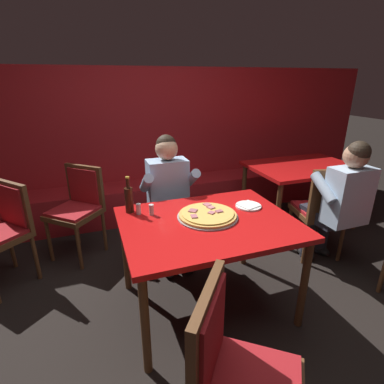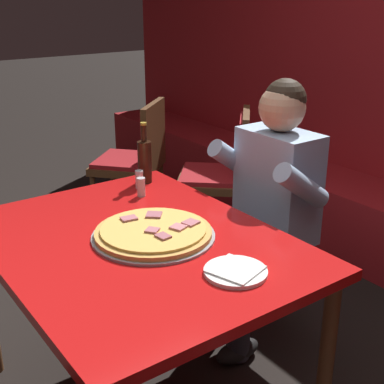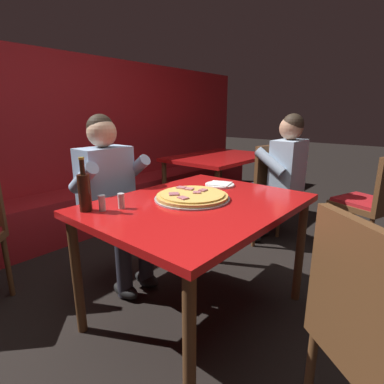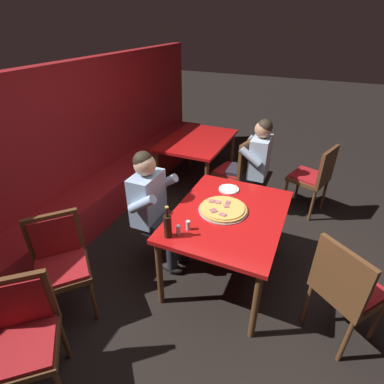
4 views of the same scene
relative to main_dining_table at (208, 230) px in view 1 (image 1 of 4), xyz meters
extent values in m
plane|color=black|center=(0.00, 0.00, -0.69)|extent=(24.00, 24.00, 0.00)
cube|color=#A3191E|center=(0.00, 2.18, 0.26)|extent=(6.80, 0.16, 1.90)
cube|color=#A3191E|center=(0.00, 1.86, -0.46)|extent=(6.46, 0.48, 0.46)
cylinder|color=brown|center=(-0.58, -0.43, -0.33)|extent=(0.06, 0.06, 0.73)
cylinder|color=brown|center=(0.58, -0.43, -0.33)|extent=(0.06, 0.06, 0.73)
cylinder|color=brown|center=(-0.58, 0.43, -0.33)|extent=(0.06, 0.06, 0.73)
cylinder|color=brown|center=(0.58, 0.43, -0.33)|extent=(0.06, 0.06, 0.73)
cube|color=red|center=(0.00, 0.00, 0.06)|extent=(1.28, 0.98, 0.04)
cylinder|color=#9E9EA3|center=(0.02, 0.06, 0.08)|extent=(0.46, 0.46, 0.01)
cylinder|color=gold|center=(0.02, 0.06, 0.10)|extent=(0.44, 0.44, 0.02)
cylinder|color=#E0B251|center=(0.02, 0.06, 0.11)|extent=(0.40, 0.40, 0.01)
cube|color=#B76670|center=(0.07, 0.20, 0.12)|extent=(0.06, 0.07, 0.01)
cube|color=#B76670|center=(0.04, 0.04, 0.12)|extent=(0.06, 0.06, 0.01)
cube|color=#A85B66|center=(0.11, 0.05, 0.12)|extent=(0.06, 0.05, 0.01)
cube|color=#A85B66|center=(-0.08, 0.13, 0.12)|extent=(0.08, 0.08, 0.01)
cube|color=#C6757A|center=(0.08, 0.14, 0.12)|extent=(0.07, 0.06, 0.01)
cube|color=#B76670|center=(-0.10, 0.03, 0.12)|extent=(0.05, 0.07, 0.01)
cylinder|color=white|center=(0.41, 0.13, 0.09)|extent=(0.21, 0.21, 0.01)
cube|color=white|center=(0.41, 0.13, 0.10)|extent=(0.19, 0.19, 0.01)
cylinder|color=black|center=(-0.52, 0.36, 0.18)|extent=(0.07, 0.07, 0.20)
cylinder|color=black|center=(-0.52, 0.36, 0.32)|extent=(0.03, 0.03, 0.08)
cylinder|color=#B29933|center=(-0.52, 0.36, 0.37)|extent=(0.03, 0.03, 0.01)
cylinder|color=silver|center=(-0.46, 0.29, 0.12)|extent=(0.04, 0.04, 0.07)
cylinder|color=#B23323|center=(-0.46, 0.29, 0.10)|extent=(0.03, 0.03, 0.04)
cylinder|color=silver|center=(-0.46, 0.29, 0.16)|extent=(0.04, 0.04, 0.01)
cylinder|color=silver|center=(-0.37, 0.24, 0.12)|extent=(0.04, 0.04, 0.07)
cylinder|color=silver|center=(-0.37, 0.24, 0.10)|extent=(0.03, 0.03, 0.04)
cylinder|color=silver|center=(-0.37, 0.24, 0.16)|extent=(0.04, 0.04, 0.01)
ellipsoid|color=black|center=(-0.19, 0.51, -0.64)|extent=(0.11, 0.24, 0.09)
ellipsoid|color=black|center=(0.01, 0.51, -0.64)|extent=(0.11, 0.24, 0.09)
cylinder|color=#282833|center=(-0.19, 0.51, -0.46)|extent=(0.11, 0.11, 0.43)
cylinder|color=#282833|center=(0.01, 0.51, -0.46)|extent=(0.11, 0.11, 0.43)
cube|color=#282833|center=(-0.09, 0.61, -0.18)|extent=(0.34, 0.40, 0.12)
cube|color=#9EBCE0|center=(-0.09, 0.81, 0.09)|extent=(0.38, 0.22, 0.52)
cylinder|color=#9EBCE0|center=(-0.31, 0.73, 0.17)|extent=(0.09, 0.30, 0.25)
cylinder|color=#9EBCE0|center=(0.13, 0.73, 0.17)|extent=(0.09, 0.30, 0.25)
sphere|color=#D6A884|center=(-0.09, 0.81, 0.46)|extent=(0.21, 0.21, 0.21)
sphere|color=#2D2319|center=(-0.09, 0.83, 0.49)|extent=(0.19, 0.19, 0.19)
cylinder|color=brown|center=(1.48, -0.36, -0.46)|extent=(0.04, 0.04, 0.46)
cylinder|color=brown|center=(-0.28, -0.81, -0.45)|extent=(0.04, 0.04, 0.47)
cube|color=brown|center=(-0.40, -0.96, 0.06)|extent=(0.30, 0.37, 0.46)
cube|color=#A3191E|center=(-0.38, -0.97, 0.06)|extent=(0.24, 0.30, 0.38)
cylinder|color=brown|center=(-1.59, 1.13, -0.47)|extent=(0.04, 0.04, 0.45)
cylinder|color=brown|center=(-1.34, 0.84, -0.47)|extent=(0.04, 0.04, 0.45)
cube|color=brown|center=(-1.46, 0.99, 0.02)|extent=(0.32, 0.36, 0.43)
cube|color=#A3191E|center=(-1.48, 0.97, 0.02)|extent=(0.26, 0.29, 0.36)
cylinder|color=brown|center=(-1.25, 1.12, -0.46)|extent=(0.04, 0.04, 0.46)
cylinder|color=brown|center=(-0.97, 0.87, -0.46)|extent=(0.04, 0.04, 0.46)
cylinder|color=brown|center=(-1.00, 1.40, -0.46)|extent=(0.04, 0.04, 0.46)
cylinder|color=brown|center=(-0.72, 1.15, -0.46)|extent=(0.04, 0.04, 0.46)
cube|color=brown|center=(-0.98, 1.14, -0.21)|extent=(0.62, 0.62, 0.05)
cube|color=#A3191E|center=(-0.98, 1.14, -0.17)|extent=(0.57, 0.57, 0.03)
cube|color=brown|center=(-0.85, 1.28, 0.03)|extent=(0.35, 0.32, 0.43)
cube|color=#A3191E|center=(-0.87, 1.27, 0.03)|extent=(0.28, 0.26, 0.36)
cylinder|color=brown|center=(1.60, 0.52, -0.47)|extent=(0.04, 0.04, 0.44)
cylinder|color=brown|center=(1.23, 0.60, -0.47)|extent=(0.04, 0.04, 0.44)
cylinder|color=brown|center=(1.52, 0.14, -0.47)|extent=(0.04, 0.04, 0.44)
cylinder|color=brown|center=(1.15, 0.23, -0.47)|extent=(0.04, 0.04, 0.44)
cube|color=brown|center=(1.37, 0.37, -0.22)|extent=(0.52, 0.52, 0.05)
cube|color=#A3191E|center=(1.37, 0.37, -0.18)|extent=(0.48, 0.48, 0.03)
cube|color=brown|center=(1.33, 0.18, 0.05)|extent=(0.44, 0.13, 0.49)
cube|color=#A3191E|center=(1.33, 0.20, 0.05)|extent=(0.36, 0.10, 0.41)
ellipsoid|color=black|center=(1.45, 0.32, -0.64)|extent=(0.11, 0.24, 0.09)
ellipsoid|color=black|center=(1.25, 0.32, -0.64)|extent=(0.11, 0.24, 0.09)
cylinder|color=#282833|center=(1.45, 0.32, -0.46)|extent=(0.11, 0.11, 0.43)
cylinder|color=#282833|center=(1.25, 0.32, -0.46)|extent=(0.11, 0.11, 0.43)
cube|color=#282833|center=(1.35, 0.22, -0.18)|extent=(0.35, 0.41, 0.12)
cube|color=silver|center=(1.35, 0.02, 0.09)|extent=(0.38, 0.23, 0.52)
cylinder|color=silver|center=(1.57, 0.10, 0.17)|extent=(0.09, 0.30, 0.25)
cylinder|color=silver|center=(1.13, 0.10, 0.17)|extent=(0.09, 0.30, 0.25)
sphere|color=tan|center=(1.35, 0.02, 0.46)|extent=(0.21, 0.21, 0.21)
sphere|color=#2D2319|center=(1.35, 0.01, 0.49)|extent=(0.19, 0.19, 0.19)
cylinder|color=brown|center=(1.09, 0.64, -0.33)|extent=(0.06, 0.06, 0.73)
cylinder|color=brown|center=(2.23, 0.64, -0.33)|extent=(0.06, 0.06, 0.73)
cylinder|color=brown|center=(1.09, 1.40, -0.33)|extent=(0.06, 0.06, 0.73)
cylinder|color=brown|center=(2.23, 1.40, -0.33)|extent=(0.06, 0.06, 0.73)
cube|color=red|center=(1.66, 1.02, 0.06)|extent=(1.26, 0.88, 0.04)
camera|label=1|loc=(-0.78, -1.84, 1.07)|focal=28.00mm
camera|label=2|loc=(1.57, -0.88, 0.95)|focal=50.00mm
camera|label=3|loc=(-1.32, -1.08, 0.60)|focal=28.00mm
camera|label=4|loc=(-2.22, -0.61, 1.65)|focal=28.00mm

